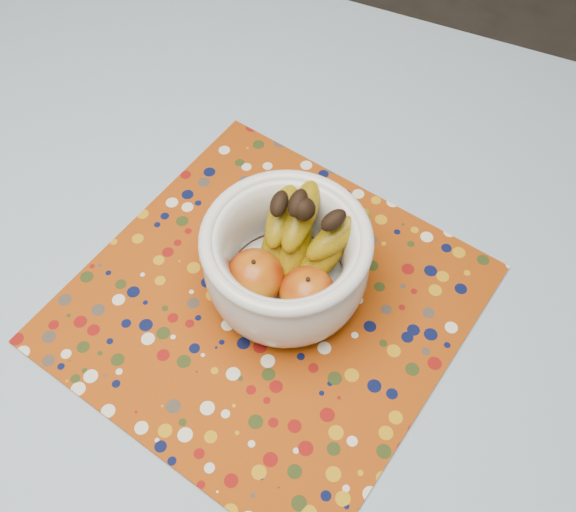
# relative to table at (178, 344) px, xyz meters

# --- Properties ---
(table) EXTENTS (1.20, 1.20, 0.75)m
(table) POSITION_rel_table_xyz_m (0.00, 0.00, 0.00)
(table) COLOR brown
(table) RESTS_ON ground
(tablecloth) EXTENTS (1.32, 1.32, 0.01)m
(tablecloth) POSITION_rel_table_xyz_m (0.00, 0.00, 0.08)
(tablecloth) COLOR slate
(tablecloth) RESTS_ON table
(placemat) EXTENTS (0.53, 0.53, 0.00)m
(placemat) POSITION_rel_table_xyz_m (0.11, 0.06, 0.09)
(placemat) COLOR #853107
(placemat) RESTS_ON tablecloth
(fruit_bowl) EXTENTS (0.21, 0.20, 0.15)m
(fruit_bowl) POSITION_rel_table_xyz_m (0.13, 0.09, 0.16)
(fruit_bowl) COLOR silver
(fruit_bowl) RESTS_ON placemat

